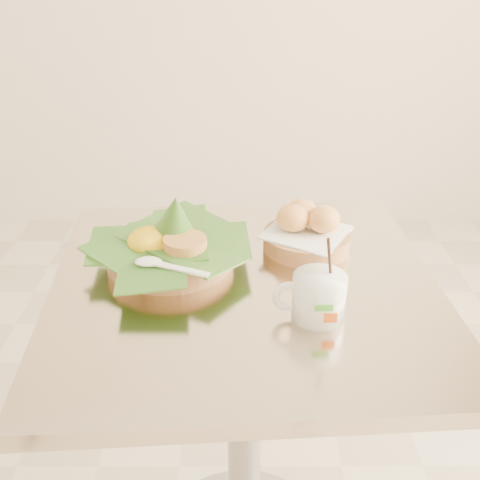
{
  "coord_description": "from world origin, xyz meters",
  "views": [
    {
      "loc": [
        0.17,
        -0.96,
        1.32
      ],
      "look_at": [
        0.17,
        0.01,
        0.82
      ],
      "focal_mm": 45.0,
      "sensor_mm": 36.0,
      "label": 1
    }
  ],
  "objects_px": {
    "bread_basket": "(306,231)",
    "coffee_mug": "(318,295)",
    "cafe_table": "(245,378)",
    "rice_basket": "(169,244)"
  },
  "relations": [
    {
      "from": "coffee_mug",
      "to": "bread_basket",
      "type": "bearing_deg",
      "value": 88.64
    },
    {
      "from": "rice_basket",
      "to": "bread_basket",
      "type": "relative_size",
      "value": 1.52
    },
    {
      "from": "bread_basket",
      "to": "coffee_mug",
      "type": "xyz_separation_m",
      "value": [
        -0.01,
        -0.24,
        0.0
      ]
    },
    {
      "from": "rice_basket",
      "to": "coffee_mug",
      "type": "height_order",
      "value": "same"
    },
    {
      "from": "rice_basket",
      "to": "coffee_mug",
      "type": "xyz_separation_m",
      "value": [
        0.26,
        -0.18,
        0.0
      ]
    },
    {
      "from": "cafe_table",
      "to": "rice_basket",
      "type": "height_order",
      "value": "rice_basket"
    },
    {
      "from": "cafe_table",
      "to": "rice_basket",
      "type": "xyz_separation_m",
      "value": [
        -0.14,
        0.08,
        0.26
      ]
    },
    {
      "from": "rice_basket",
      "to": "coffee_mug",
      "type": "bearing_deg",
      "value": -34.82
    },
    {
      "from": "bread_basket",
      "to": "rice_basket",
      "type": "bearing_deg",
      "value": -166.68
    },
    {
      "from": "bread_basket",
      "to": "coffee_mug",
      "type": "distance_m",
      "value": 0.24
    }
  ]
}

